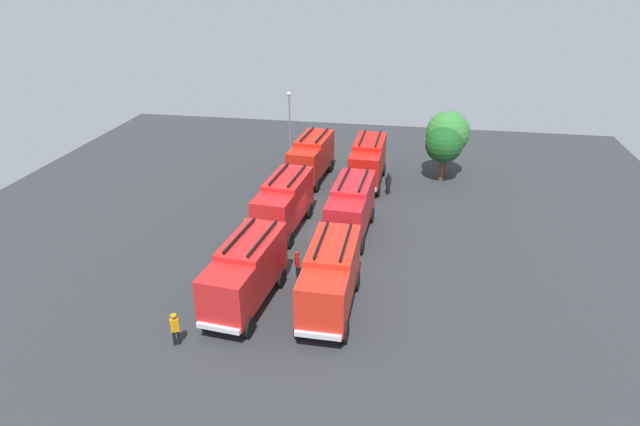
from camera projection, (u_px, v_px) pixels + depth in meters
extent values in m
plane|color=#2D3033|center=(320.00, 230.00, 38.70)|extent=(56.68, 56.68, 0.00)
cube|color=red|center=(304.00, 166.00, 44.82)|extent=(2.41, 2.68, 2.60)
cube|color=#8C9EAD|center=(300.00, 167.00, 43.77)|extent=(0.26, 2.12, 1.46)
cube|color=red|center=(315.00, 151.00, 47.81)|extent=(5.00, 2.90, 2.90)
cube|color=black|center=(322.00, 135.00, 46.98)|extent=(4.31, 0.49, 0.12)
cube|color=black|center=(307.00, 134.00, 47.30)|extent=(4.31, 0.49, 0.12)
cube|color=silver|center=(300.00, 184.00, 44.27)|extent=(0.40, 2.38, 0.28)
cylinder|color=black|center=(317.00, 185.00, 45.03)|extent=(1.13, 0.44, 1.10)
cylinder|color=black|center=(290.00, 183.00, 45.59)|extent=(1.13, 0.44, 1.10)
cylinder|color=black|center=(331.00, 166.00, 49.31)|extent=(1.13, 0.44, 1.10)
cylinder|color=black|center=(306.00, 164.00, 49.87)|extent=(1.13, 0.44, 1.10)
cube|color=red|center=(273.00, 217.00, 35.96)|extent=(2.40, 2.67, 2.60)
cube|color=#8C9EAD|center=(267.00, 219.00, 34.91)|extent=(0.25, 2.12, 1.46)
cube|color=red|center=(288.00, 195.00, 38.95)|extent=(4.99, 2.88, 2.90)
cube|color=black|center=(297.00, 176.00, 38.12)|extent=(4.32, 0.47, 0.12)
cube|color=black|center=(279.00, 174.00, 38.44)|extent=(4.32, 0.47, 0.12)
cube|color=silver|center=(267.00, 240.00, 35.40)|extent=(0.39, 2.38, 0.28)
cylinder|color=black|center=(289.00, 240.00, 36.17)|extent=(1.12, 0.44, 1.10)
cylinder|color=black|center=(256.00, 236.00, 36.72)|extent=(1.12, 0.44, 1.10)
cylinder|color=black|center=(309.00, 211.00, 40.46)|extent=(1.12, 0.44, 1.10)
cylinder|color=black|center=(279.00, 207.00, 41.01)|extent=(1.12, 0.44, 1.10)
cube|color=red|center=(227.00, 296.00, 27.40)|extent=(2.45, 2.72, 2.60)
cube|color=#8C9EAD|center=(217.00, 303.00, 26.35)|extent=(0.30, 2.12, 1.46)
cube|color=red|center=(253.00, 261.00, 30.37)|extent=(5.04, 2.99, 2.90)
cube|color=black|center=(263.00, 238.00, 29.53)|extent=(4.31, 0.57, 0.12)
cube|color=black|center=(240.00, 235.00, 29.87)|extent=(4.31, 0.57, 0.12)
cube|color=silver|center=(218.00, 328.00, 26.85)|extent=(0.45, 2.38, 0.28)
cylinder|color=black|center=(248.00, 327.00, 27.59)|extent=(1.13, 0.46, 1.10)
cylinder|color=black|center=(207.00, 319.00, 28.19)|extent=(1.13, 0.46, 1.10)
cylinder|color=black|center=(281.00, 278.00, 31.84)|extent=(1.13, 0.46, 1.10)
cylinder|color=black|center=(244.00, 272.00, 32.44)|extent=(1.13, 0.46, 1.10)
cube|color=red|center=(364.00, 170.00, 43.88)|extent=(2.27, 2.56, 2.60)
cube|color=#8C9EAD|center=(363.00, 171.00, 42.82)|extent=(0.14, 2.13, 1.46)
cube|color=red|center=(369.00, 155.00, 46.91)|extent=(4.87, 2.63, 2.90)
cube|color=black|center=(378.00, 138.00, 46.12)|extent=(4.32, 0.24, 0.12)
cube|color=black|center=(362.00, 137.00, 46.37)|extent=(4.32, 0.24, 0.12)
cube|color=silver|center=(362.00, 189.00, 43.31)|extent=(0.26, 2.38, 0.28)
cylinder|color=black|center=(378.00, 190.00, 44.15)|extent=(1.11, 0.38, 1.10)
cylinder|color=black|center=(349.00, 188.00, 44.58)|extent=(1.11, 0.38, 1.10)
cylinder|color=black|center=(383.00, 169.00, 48.49)|extent=(1.11, 0.38, 1.10)
cylinder|color=black|center=(357.00, 168.00, 48.92)|extent=(1.11, 0.38, 1.10)
cube|color=red|center=(344.00, 222.00, 35.20)|extent=(2.32, 2.61, 2.60)
cube|color=#8C9EAD|center=(342.00, 225.00, 34.14)|extent=(0.19, 2.13, 1.46)
cube|color=red|center=(353.00, 199.00, 38.21)|extent=(4.92, 2.74, 2.90)
cube|color=black|center=(364.00, 180.00, 37.40)|extent=(4.32, 0.34, 0.12)
cube|color=black|center=(344.00, 178.00, 37.68)|extent=(4.32, 0.34, 0.12)
cube|color=silver|center=(341.00, 246.00, 34.63)|extent=(0.32, 2.38, 0.28)
cylinder|color=black|center=(361.00, 246.00, 35.44)|extent=(1.12, 0.40, 1.10)
cylinder|color=black|center=(326.00, 242.00, 35.93)|extent=(1.12, 0.40, 1.10)
cylinder|color=black|center=(371.00, 215.00, 39.76)|extent=(1.12, 0.40, 1.10)
cylinder|color=black|center=(340.00, 212.00, 40.24)|extent=(1.12, 0.40, 1.10)
cube|color=red|center=(322.00, 302.00, 26.90)|extent=(2.22, 2.52, 2.60)
cube|color=#8C9EAD|center=(318.00, 309.00, 25.84)|extent=(0.10, 2.13, 1.46)
cube|color=red|center=(333.00, 265.00, 29.95)|extent=(4.82, 2.54, 2.90)
cube|color=black|center=(346.00, 241.00, 29.16)|extent=(4.32, 0.16, 0.12)
cube|color=black|center=(321.00, 239.00, 29.39)|extent=(4.32, 0.16, 0.12)
cube|color=silver|center=(318.00, 336.00, 26.33)|extent=(0.22, 2.38, 0.28)
cylinder|color=black|center=(345.00, 332.00, 27.19)|extent=(1.10, 0.36, 1.10)
cylinder|color=black|center=(299.00, 327.00, 27.59)|extent=(1.10, 0.36, 1.10)
cylinder|color=black|center=(356.00, 281.00, 31.54)|extent=(1.10, 0.36, 1.10)
cylinder|color=black|center=(317.00, 277.00, 31.94)|extent=(1.10, 0.36, 1.10)
cylinder|color=black|center=(297.00, 270.00, 32.96)|extent=(0.16, 0.16, 0.79)
cylinder|color=black|center=(298.00, 272.00, 32.77)|extent=(0.16, 0.16, 0.79)
cube|color=#B7140F|center=(297.00, 261.00, 32.55)|extent=(0.48, 0.38, 0.68)
sphere|color=#9E704C|center=(297.00, 254.00, 32.36)|extent=(0.22, 0.22, 0.22)
cylinder|color=#B7140F|center=(297.00, 253.00, 32.32)|extent=(0.28, 0.28, 0.07)
cylinder|color=black|center=(387.00, 190.00, 44.49)|extent=(0.16, 0.16, 0.85)
cylinder|color=black|center=(389.00, 189.00, 44.57)|extent=(0.16, 0.16, 0.85)
cube|color=black|center=(388.00, 181.00, 44.19)|extent=(0.44, 0.48, 0.74)
sphere|color=brown|center=(389.00, 175.00, 43.98)|extent=(0.24, 0.24, 0.24)
cylinder|color=black|center=(389.00, 174.00, 43.94)|extent=(0.30, 0.30, 0.07)
cylinder|color=black|center=(179.00, 337.00, 27.04)|extent=(0.16, 0.16, 0.85)
cylinder|color=black|center=(174.00, 338.00, 26.99)|extent=(0.16, 0.16, 0.85)
cube|color=orange|center=(175.00, 325.00, 26.67)|extent=(0.40, 0.48, 0.73)
sphere|color=#9E704C|center=(173.00, 317.00, 26.46)|extent=(0.24, 0.24, 0.24)
cylinder|color=orange|center=(173.00, 315.00, 26.42)|extent=(0.30, 0.30, 0.07)
cylinder|color=brown|center=(445.00, 163.00, 48.14)|extent=(0.48, 0.48, 2.39)
sphere|color=#337A33|center=(448.00, 133.00, 46.93)|extent=(3.83, 3.83, 3.83)
cylinder|color=brown|center=(441.00, 170.00, 47.03)|extent=(0.40, 0.40, 2.01)
sphere|color=#19511E|center=(444.00, 144.00, 46.02)|extent=(3.22, 3.22, 3.22)
cone|color=#F2600C|center=(245.00, 221.00, 39.47)|extent=(0.43, 0.43, 0.62)
cone|color=#F2600C|center=(334.00, 189.00, 44.93)|extent=(0.49, 0.49, 0.70)
cylinder|color=slate|center=(290.00, 126.00, 52.28)|extent=(0.16, 0.16, 6.07)
sphere|color=#F2EFCC|center=(289.00, 94.00, 50.90)|extent=(0.36, 0.36, 0.36)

